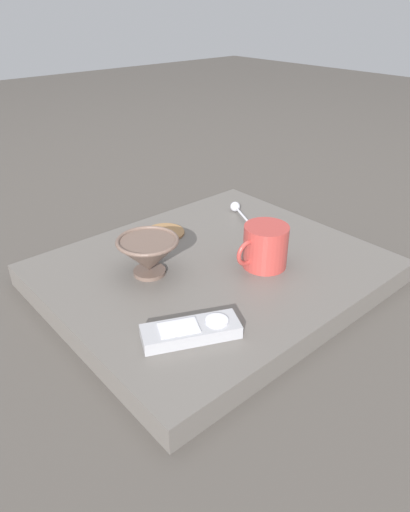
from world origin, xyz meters
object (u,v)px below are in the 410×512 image
at_px(cereal_bowl, 148,255).
at_px(coffee_mug, 265,246).
at_px(teaspoon, 237,209).
at_px(drink_coaster, 165,233).
at_px(tv_remote_near, 191,331).

relative_size(cereal_bowl, coffee_mug, 1.01).
xyz_separation_m(cereal_bowl, teaspoon, (0.34, 0.09, -0.03)).
bearing_deg(drink_coaster, teaspoon, -8.78).
xyz_separation_m(teaspoon, tv_remote_near, (-0.40, -0.30, -0.00)).
distance_m(coffee_mug, teaspoon, 0.26).
bearing_deg(teaspoon, tv_remote_near, -143.36).
relative_size(cereal_bowl, tv_remote_near, 0.73).
bearing_deg(teaspoon, cereal_bowl, -164.95).
bearing_deg(tv_remote_near, teaspoon, 36.64).
bearing_deg(tv_remote_near, drink_coaster, 59.78).
xyz_separation_m(cereal_bowl, coffee_mug, (0.20, -0.13, 0.00)).
relative_size(cereal_bowl, drink_coaster, 1.32).
xyz_separation_m(coffee_mug, drink_coaster, (-0.07, 0.25, -0.04)).
distance_m(cereal_bowl, drink_coaster, 0.18).
bearing_deg(drink_coaster, cereal_bowl, -136.44).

